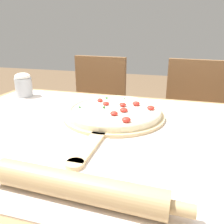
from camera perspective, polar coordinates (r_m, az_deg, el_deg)
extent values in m
cube|color=#A87F51|center=(0.83, -2.52, -5.52)|extent=(1.34, 0.93, 0.03)
cylinder|color=#A87F51|center=(1.58, -19.06, -8.47)|extent=(0.06, 0.06, 0.70)
cube|color=silver|center=(0.82, -2.54, -4.41)|extent=(1.26, 0.85, 0.00)
cylinder|color=#D6B784|center=(0.94, 0.50, -0.79)|extent=(0.40, 0.40, 0.01)
cube|color=#D6B784|center=(0.70, -5.56, -8.28)|extent=(0.04, 0.20, 0.01)
cylinder|color=#D6B784|center=(0.62, -8.97, -12.35)|extent=(0.05, 0.05, 0.01)
cylinder|color=beige|center=(0.93, 0.51, 0.01)|extent=(0.37, 0.37, 0.02)
torus|color=beige|center=(0.93, 0.51, 0.48)|extent=(0.37, 0.37, 0.02)
cylinder|color=white|center=(0.93, 0.51, 0.56)|extent=(0.33, 0.33, 0.00)
ellipsoid|color=red|center=(0.94, 9.32, 1.04)|extent=(0.03, 0.03, 0.02)
ellipsoid|color=red|center=(0.80, 3.45, -1.83)|extent=(0.03, 0.03, 0.02)
ellipsoid|color=red|center=(0.98, 5.82, 2.06)|extent=(0.03, 0.03, 0.02)
ellipsoid|color=red|center=(0.98, -1.44, 2.08)|extent=(0.03, 0.03, 0.01)
ellipsoid|color=red|center=(0.90, 2.84, 0.52)|extent=(0.03, 0.03, 0.01)
ellipsoid|color=red|center=(0.87, 0.49, -0.30)|extent=(0.03, 0.03, 0.02)
ellipsoid|color=red|center=(0.96, 2.59, 1.79)|extent=(0.03, 0.03, 0.02)
ellipsoid|color=red|center=(1.03, -2.90, 2.85)|extent=(0.03, 0.03, 0.01)
cube|color=#387533|center=(1.06, 2.99, 3.22)|extent=(0.01, 0.01, 0.01)
cube|color=#387533|center=(0.94, -1.95, 1.14)|extent=(0.01, 0.01, 0.01)
cube|color=#387533|center=(1.07, -1.31, 3.34)|extent=(0.01, 0.01, 0.01)
cube|color=#387533|center=(0.95, -7.76, 1.14)|extent=(0.01, 0.01, 0.01)
cube|color=#387533|center=(0.98, -1.85, 2.00)|extent=(0.01, 0.01, 0.01)
cylinder|color=tan|center=(0.51, -8.52, -17.30)|extent=(0.37, 0.07, 0.06)
cylinder|color=tan|center=(0.47, 16.73, -21.52)|extent=(0.05, 0.03, 0.03)
cube|color=brown|center=(1.65, -5.16, -3.26)|extent=(0.43, 0.43, 0.02)
cube|color=brown|center=(1.73, -2.83, 5.99)|extent=(0.38, 0.06, 0.44)
cylinder|color=brown|center=(1.69, -12.29, -11.30)|extent=(0.04, 0.04, 0.42)
cylinder|color=brown|center=(1.56, -2.01, -13.64)|extent=(0.04, 0.04, 0.42)
cylinder|color=brown|center=(1.93, -7.26, -6.87)|extent=(0.04, 0.04, 0.42)
cylinder|color=brown|center=(1.82, 1.83, -8.47)|extent=(0.04, 0.04, 0.42)
cube|color=brown|center=(1.55, 18.34, -5.70)|extent=(0.43, 0.43, 0.02)
cube|color=brown|center=(1.65, 19.55, 4.18)|extent=(0.38, 0.07, 0.44)
cylinder|color=brown|center=(1.53, 10.91, -14.83)|extent=(0.04, 0.04, 0.42)
cylinder|color=brown|center=(1.53, 23.29, -16.34)|extent=(0.04, 0.04, 0.42)
cylinder|color=brown|center=(1.80, 12.77, -9.32)|extent=(0.04, 0.04, 0.42)
cylinder|color=brown|center=(1.80, 23.04, -10.55)|extent=(0.04, 0.04, 0.42)
cylinder|color=#B2B7BC|center=(1.30, -20.46, 5.60)|extent=(0.08, 0.08, 0.09)
ellipsoid|color=white|center=(1.28, -20.75, 7.98)|extent=(0.08, 0.08, 0.04)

